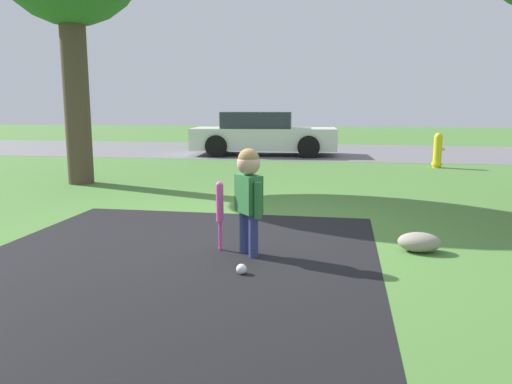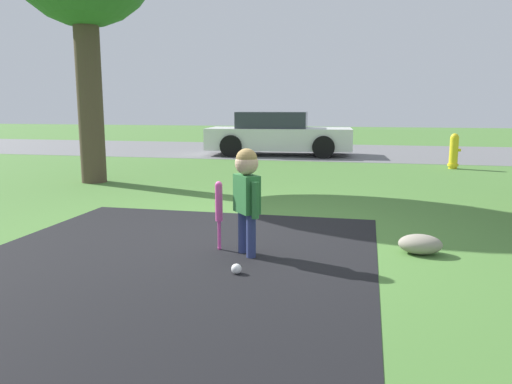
# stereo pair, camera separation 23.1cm
# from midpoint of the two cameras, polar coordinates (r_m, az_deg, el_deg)

# --- Properties ---
(ground_plane) EXTENTS (60.00, 60.00, 0.00)m
(ground_plane) POSITION_cam_midpoint_polar(r_m,az_deg,el_deg) (5.63, -2.81, -4.78)
(ground_plane) COLOR #477533
(driveway_strip) EXTENTS (3.79, 7.00, 0.01)m
(driveway_strip) POSITION_cam_midpoint_polar(r_m,az_deg,el_deg) (3.56, -19.27, -14.18)
(driveway_strip) COLOR black
(driveway_strip) RESTS_ON ground
(street_strip) EXTENTS (40.00, 6.00, 0.01)m
(street_strip) POSITION_cam_midpoint_polar(r_m,az_deg,el_deg) (16.01, 5.63, 4.68)
(street_strip) COLOR slate
(street_strip) RESTS_ON ground
(child) EXTENTS (0.30, 0.34, 1.03)m
(child) POSITION_cam_midpoint_polar(r_m,az_deg,el_deg) (4.69, -2.26, 0.60)
(child) COLOR navy
(child) RESTS_ON ground
(baseball_bat) EXTENTS (0.07, 0.07, 0.69)m
(baseball_bat) POSITION_cam_midpoint_polar(r_m,az_deg,el_deg) (4.91, -5.50, -1.61)
(baseball_bat) COLOR #E54CA5
(baseball_bat) RESTS_ON ground
(sports_ball) EXTENTS (0.09, 0.09, 0.09)m
(sports_ball) POSITION_cam_midpoint_polar(r_m,az_deg,el_deg) (4.31, -3.23, -8.80)
(sports_ball) COLOR white
(sports_ball) RESTS_ON ground
(fire_hydrant) EXTENTS (0.27, 0.24, 0.81)m
(fire_hydrant) POSITION_cam_midpoint_polar(r_m,az_deg,el_deg) (12.30, 19.55, 4.46)
(fire_hydrant) COLOR yellow
(fire_hydrant) RESTS_ON ground
(parked_car) EXTENTS (4.27, 2.06, 1.25)m
(parked_car) POSITION_cam_midpoint_polar(r_m,az_deg,el_deg) (14.67, 0.30, 6.58)
(parked_car) COLOR silver
(parked_car) RESTS_ON ground
(edging_rock) EXTENTS (0.42, 0.29, 0.19)m
(edging_rock) POSITION_cam_midpoint_polar(r_m,az_deg,el_deg) (5.15, 16.94, -5.51)
(edging_rock) COLOR gray
(edging_rock) RESTS_ON ground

